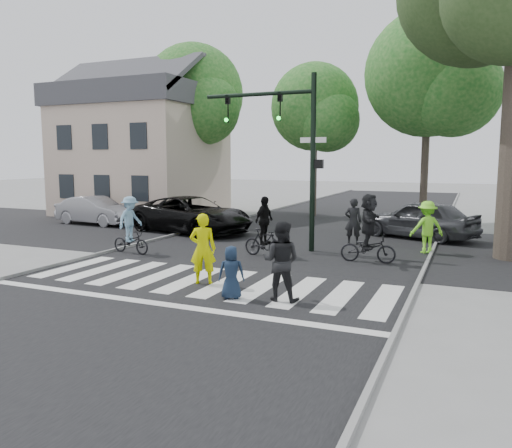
{
  "coord_description": "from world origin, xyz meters",
  "views": [
    {
      "loc": [
        6.21,
        -10.11,
        3.17
      ],
      "look_at": [
        0.5,
        3.0,
        1.3
      ],
      "focal_mm": 35.0,
      "sensor_mm": 36.0,
      "label": 1
    }
  ],
  "objects_px": {
    "pedestrian_woman": "(203,249)",
    "cyclist_left": "(131,229)",
    "pedestrian_child": "(231,272)",
    "pedestrian_adult": "(281,261)",
    "car_suv": "(192,215)",
    "traffic_signal": "(289,137)",
    "car_silver": "(95,210)",
    "cyclist_mid": "(264,232)",
    "cyclist_right": "(368,232)",
    "car_grey": "(419,219)"
  },
  "relations": [
    {
      "from": "cyclist_mid",
      "to": "pedestrian_adult",
      "type": "bearing_deg",
      "value": -63.17
    },
    {
      "from": "pedestrian_woman",
      "to": "cyclist_mid",
      "type": "distance_m",
      "value": 3.91
    },
    {
      "from": "cyclist_right",
      "to": "traffic_signal",
      "type": "bearing_deg",
      "value": 159.98
    },
    {
      "from": "pedestrian_woman",
      "to": "car_suv",
      "type": "xyz_separation_m",
      "value": [
        -4.87,
        7.62,
        -0.13
      ]
    },
    {
      "from": "traffic_signal",
      "to": "pedestrian_adult",
      "type": "distance_m",
      "value": 7.05
    },
    {
      "from": "car_grey",
      "to": "cyclist_right",
      "type": "bearing_deg",
      "value": 11.73
    },
    {
      "from": "traffic_signal",
      "to": "pedestrian_woman",
      "type": "relative_size",
      "value": 3.3
    },
    {
      "from": "pedestrian_adult",
      "to": "car_silver",
      "type": "bearing_deg",
      "value": -38.56
    },
    {
      "from": "pedestrian_child",
      "to": "car_grey",
      "type": "bearing_deg",
      "value": -130.07
    },
    {
      "from": "traffic_signal",
      "to": "pedestrian_child",
      "type": "distance_m",
      "value": 7.24
    },
    {
      "from": "pedestrian_woman",
      "to": "cyclist_mid",
      "type": "height_order",
      "value": "cyclist_mid"
    },
    {
      "from": "cyclist_mid",
      "to": "cyclist_right",
      "type": "bearing_deg",
      "value": 7.6
    },
    {
      "from": "pedestrian_adult",
      "to": "car_silver",
      "type": "relative_size",
      "value": 0.44
    },
    {
      "from": "traffic_signal",
      "to": "car_suv",
      "type": "bearing_deg",
      "value": 157.29
    },
    {
      "from": "pedestrian_child",
      "to": "pedestrian_adult",
      "type": "relative_size",
      "value": 0.68
    },
    {
      "from": "traffic_signal",
      "to": "car_silver",
      "type": "xyz_separation_m",
      "value": [
        -10.93,
        2.67,
        -3.22
      ]
    },
    {
      "from": "pedestrian_woman",
      "to": "car_suv",
      "type": "relative_size",
      "value": 0.32
    },
    {
      "from": "cyclist_right",
      "to": "car_silver",
      "type": "height_order",
      "value": "cyclist_right"
    },
    {
      "from": "pedestrian_adult",
      "to": "cyclist_right",
      "type": "bearing_deg",
      "value": -105.81
    },
    {
      "from": "pedestrian_child",
      "to": "car_suv",
      "type": "relative_size",
      "value": 0.22
    },
    {
      "from": "pedestrian_adult",
      "to": "car_silver",
      "type": "xyz_separation_m",
      "value": [
        -12.93,
        8.72,
        -0.22
      ]
    },
    {
      "from": "pedestrian_woman",
      "to": "cyclist_right",
      "type": "relative_size",
      "value": 0.86
    },
    {
      "from": "cyclist_left",
      "to": "cyclist_right",
      "type": "distance_m",
      "value": 7.82
    },
    {
      "from": "car_suv",
      "to": "car_grey",
      "type": "xyz_separation_m",
      "value": [
        9.17,
        2.26,
        -0.01
      ]
    },
    {
      "from": "traffic_signal",
      "to": "pedestrian_woman",
      "type": "distance_m",
      "value": 6.21
    },
    {
      "from": "pedestrian_adult",
      "to": "car_suv",
      "type": "xyz_separation_m",
      "value": [
        -7.22,
        8.24,
        -0.12
      ]
    },
    {
      "from": "pedestrian_woman",
      "to": "cyclist_left",
      "type": "relative_size",
      "value": 0.94
    },
    {
      "from": "car_suv",
      "to": "pedestrian_adult",
      "type": "bearing_deg",
      "value": -124.71
    },
    {
      "from": "pedestrian_woman",
      "to": "pedestrian_child",
      "type": "distance_m",
      "value": 1.62
    },
    {
      "from": "cyclist_left",
      "to": "car_grey",
      "type": "xyz_separation_m",
      "value": [
        8.59,
        7.22,
        -0.06
      ]
    },
    {
      "from": "cyclist_left",
      "to": "cyclist_mid",
      "type": "xyz_separation_m",
      "value": [
        4.35,
        1.25,
        -0.03
      ]
    },
    {
      "from": "cyclist_right",
      "to": "car_silver",
      "type": "distance_m",
      "value": 14.42
    },
    {
      "from": "pedestrian_woman",
      "to": "car_suv",
      "type": "height_order",
      "value": "pedestrian_woman"
    },
    {
      "from": "pedestrian_adult",
      "to": "cyclist_left",
      "type": "relative_size",
      "value": 0.94
    },
    {
      "from": "car_grey",
      "to": "cyclist_mid",
      "type": "bearing_deg",
      "value": -13.82
    },
    {
      "from": "pedestrian_woman",
      "to": "cyclist_mid",
      "type": "bearing_deg",
      "value": -114.59
    },
    {
      "from": "cyclist_mid",
      "to": "cyclist_left",
      "type": "bearing_deg",
      "value": -163.95
    },
    {
      "from": "pedestrian_child",
      "to": "pedestrian_woman",
      "type": "bearing_deg",
      "value": -61.34
    },
    {
      "from": "cyclist_left",
      "to": "pedestrian_adult",
      "type": "bearing_deg",
      "value": -26.26
    },
    {
      "from": "pedestrian_child",
      "to": "cyclist_right",
      "type": "height_order",
      "value": "cyclist_right"
    },
    {
      "from": "pedestrian_woman",
      "to": "pedestrian_child",
      "type": "height_order",
      "value": "pedestrian_woman"
    },
    {
      "from": "cyclist_right",
      "to": "car_suv",
      "type": "distance_m",
      "value": 8.84
    },
    {
      "from": "cyclist_right",
      "to": "car_silver",
      "type": "bearing_deg",
      "value": 164.89
    },
    {
      "from": "car_silver",
      "to": "traffic_signal",
      "type": "bearing_deg",
      "value": -99.23
    },
    {
      "from": "pedestrian_child",
      "to": "car_suv",
      "type": "height_order",
      "value": "car_suv"
    },
    {
      "from": "cyclist_right",
      "to": "car_suv",
      "type": "height_order",
      "value": "cyclist_right"
    },
    {
      "from": "pedestrian_adult",
      "to": "car_grey",
      "type": "bearing_deg",
      "value": -105.06
    },
    {
      "from": "pedestrian_adult",
      "to": "traffic_signal",
      "type": "bearing_deg",
      "value": -76.28
    },
    {
      "from": "car_silver",
      "to": "car_suv",
      "type": "bearing_deg",
      "value": -90.36
    },
    {
      "from": "pedestrian_child",
      "to": "pedestrian_adult",
      "type": "xyz_separation_m",
      "value": [
        1.08,
        0.33,
        0.29
      ]
    }
  ]
}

